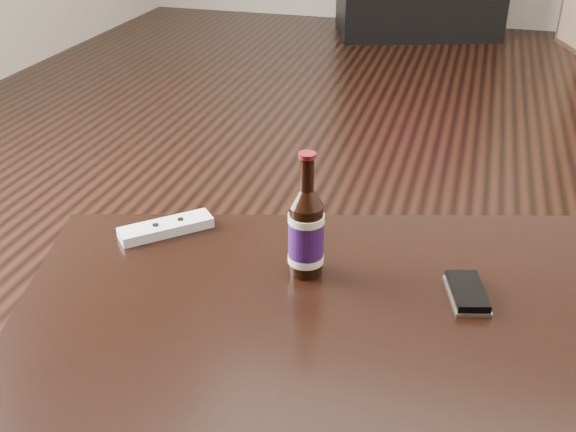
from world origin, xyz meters
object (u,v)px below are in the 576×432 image
(tv_stand, at_px, (418,3))
(coffee_table, at_px, (369,345))
(phone, at_px, (467,293))
(beer_bottle, at_px, (306,233))
(remote, at_px, (166,228))

(tv_stand, xyz_separation_m, coffee_table, (0.29, -3.41, 0.16))
(phone, bearing_deg, beer_bottle, 164.58)
(tv_stand, distance_m, coffee_table, 3.43)
(tv_stand, distance_m, beer_bottle, 3.34)
(coffee_table, relative_size, remote, 7.77)
(coffee_table, height_order, beer_bottle, beer_bottle)
(beer_bottle, bearing_deg, coffee_table, -35.74)
(phone, xyz_separation_m, remote, (-0.53, 0.06, 0.00))
(coffee_table, relative_size, beer_bottle, 5.69)
(coffee_table, distance_m, beer_bottle, 0.20)
(phone, height_order, remote, remote)
(tv_stand, height_order, phone, phone)
(beer_bottle, bearing_deg, remote, 168.48)
(remote, bearing_deg, phone, 41.08)
(phone, bearing_deg, remote, 158.66)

